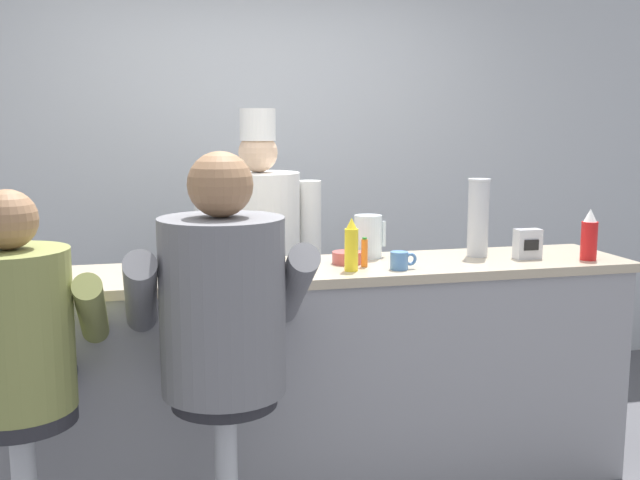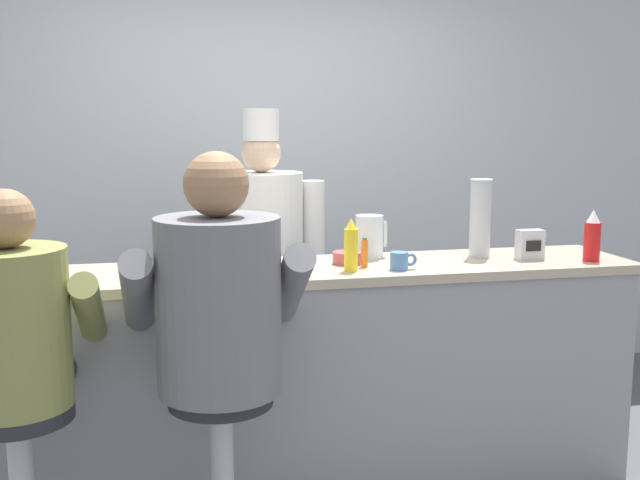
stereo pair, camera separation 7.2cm
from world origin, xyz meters
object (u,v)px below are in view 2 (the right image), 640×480
cup_stack_steel (480,218)px  napkin_dispenser_chrome (530,245)px  hot_sauce_bottle_orange (365,253)px  coffee_mug_blue (400,261)px  breakfast_plate (14,281)px  ketchup_bottle_red (592,237)px  diner_seated_olive (15,345)px  diner_seated_grey (218,317)px  cereal_bowl (348,258)px  water_pitcher_clear (369,237)px  mustard_bottle_yellow (351,246)px  cook_in_whites_near (262,257)px

cup_stack_steel → napkin_dispenser_chrome: bearing=-30.0°
hot_sauce_bottle_orange → coffee_mug_blue: size_ratio=1.10×
breakfast_plate → napkin_dispenser_chrome: bearing=1.4°
ketchup_bottle_red → cup_stack_steel: size_ratio=0.64×
ketchup_bottle_red → cup_stack_steel: bearing=155.1°
breakfast_plate → ketchup_bottle_red: bearing=-1.0°
diner_seated_olive → diner_seated_grey: 0.68m
cereal_bowl → diner_seated_grey: bearing=-137.1°
cup_stack_steel → water_pitcher_clear: bearing=169.9°
ketchup_bottle_red → cereal_bowl: ketchup_bottle_red is taller
mustard_bottle_yellow → diner_seated_grey: (-0.59, -0.41, -0.16)m
napkin_dispenser_chrome → diner_seated_grey: diner_seated_grey is taller
mustard_bottle_yellow → napkin_dispenser_chrome: 0.87m
mustard_bottle_yellow → water_pitcher_clear: size_ratio=1.14×
cereal_bowl → cup_stack_steel: size_ratio=0.37×
water_pitcher_clear → cook_in_whites_near: cook_in_whites_near is taller
cereal_bowl → cook_in_whites_near: 0.76m
cup_stack_steel → diner_seated_olive: (-1.93, -0.61, -0.29)m
water_pitcher_clear → diner_seated_grey: (-0.75, -0.70, -0.15)m
cereal_bowl → diner_seated_grey: diner_seated_grey is taller
water_pitcher_clear → diner_seated_olive: bearing=-153.8°
water_pitcher_clear → diner_seated_grey: bearing=-137.2°
hot_sauce_bottle_orange → cup_stack_steel: size_ratio=0.36×
diner_seated_olive → ketchup_bottle_red: bearing=9.7°
mustard_bottle_yellow → diner_seated_olive: diner_seated_olive is taller
cereal_bowl → napkin_dispenser_chrome: napkin_dispenser_chrome is taller
water_pitcher_clear → coffee_mug_blue: size_ratio=1.68×
breakfast_plate → napkin_dispenser_chrome: size_ratio=1.90×
breakfast_plate → coffee_mug_blue: coffee_mug_blue is taller
hot_sauce_bottle_orange → cereal_bowl: (-0.05, 0.09, -0.04)m
hot_sauce_bottle_orange → cup_stack_steel: bearing=11.7°
hot_sauce_bottle_orange → diner_seated_grey: bearing=-144.1°
cup_stack_steel → diner_seated_grey: (-1.26, -0.61, -0.24)m
napkin_dispenser_chrome → diner_seated_olive: 2.19m
diner_seated_grey → cook_in_whites_near: 1.32m
mustard_bottle_yellow → hot_sauce_bottle_orange: size_ratio=1.75×
napkin_dispenser_chrome → diner_seated_olive: (-2.13, -0.50, -0.18)m
ketchup_bottle_red → coffee_mug_blue: 0.91m
coffee_mug_blue → cook_in_whites_near: 1.00m
hot_sauce_bottle_orange → napkin_dispenser_chrome: napkin_dispenser_chrome is taller
napkin_dispenser_chrome → cook_in_whites_near: size_ratio=0.08×
ketchup_bottle_red → hot_sauce_bottle_orange: ketchup_bottle_red is taller
cereal_bowl → cup_stack_steel: cup_stack_steel is taller
ketchup_bottle_red → hot_sauce_bottle_orange: 1.04m
coffee_mug_blue → napkin_dispenser_chrome: napkin_dispenser_chrome is taller
ketchup_bottle_red → mustard_bottle_yellow: ketchup_bottle_red is taller
breakfast_plate → coffee_mug_blue: size_ratio=2.21×
water_pitcher_clear → ketchup_bottle_red: bearing=-17.4°
mustard_bottle_yellow → breakfast_plate: bearing=178.8°
breakfast_plate → cook_in_whites_near: 1.37m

